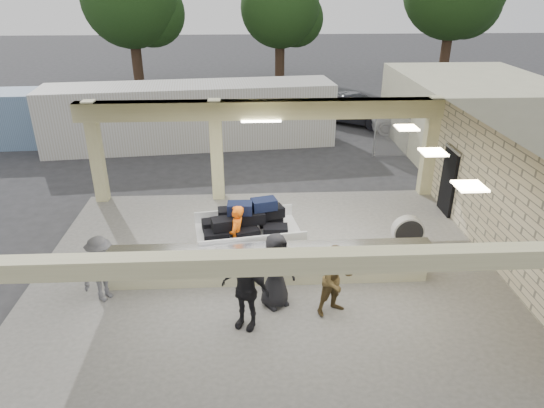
{
  "coord_description": "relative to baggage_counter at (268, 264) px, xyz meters",
  "views": [
    {
      "loc": [
        -0.41,
        -10.84,
        7.09
      ],
      "look_at": [
        0.18,
        1.0,
        1.54
      ],
      "focal_mm": 32.0,
      "sensor_mm": 36.0,
      "label": 1
    }
  ],
  "objects": [
    {
      "name": "ground",
      "position": [
        0.0,
        0.5,
        -0.59
      ],
      "size": [
        120.0,
        120.0,
        0.0
      ],
      "primitive_type": "plane",
      "color": "#2B2B2E",
      "rests_on": "ground"
    },
    {
      "name": "pavilion",
      "position": [
        0.21,
        1.16,
        0.76
      ],
      "size": [
        12.01,
        10.0,
        3.55
      ],
      "color": "#5F5C58",
      "rests_on": "ground"
    },
    {
      "name": "baggage_counter",
      "position": [
        0.0,
        0.0,
        0.0
      ],
      "size": [
        8.2,
        0.58,
        0.98
      ],
      "color": "#BEB98E",
      "rests_on": "pavilion"
    },
    {
      "name": "luggage_cart",
      "position": [
        -0.5,
        1.24,
        0.39
      ],
      "size": [
        3.03,
        2.14,
        1.63
      ],
      "rotation": [
        0.0,
        0.0,
        0.15
      ],
      "color": "silver",
      "rests_on": "pavilion"
    },
    {
      "name": "drum_fan",
      "position": [
        3.99,
        1.44,
        0.04
      ],
      "size": [
        0.89,
        0.49,
        0.99
      ],
      "rotation": [
        0.0,
        0.0,
        0.02
      ],
      "color": "silver",
      "rests_on": "pavilion"
    },
    {
      "name": "baggage_handler",
      "position": [
        -0.78,
        0.8,
        0.37
      ],
      "size": [
        0.51,
        0.7,
        1.72
      ],
      "primitive_type": "imported",
      "rotation": [
        0.0,
        0.0,
        4.42
      ],
      "color": "#FF630D",
      "rests_on": "pavilion"
    },
    {
      "name": "passenger_a",
      "position": [
        1.48,
        -1.34,
        0.37
      ],
      "size": [
        0.91,
        0.68,
        1.72
      ],
      "primitive_type": "imported",
      "rotation": [
        0.0,
        0.0,
        0.43
      ],
      "color": "brown",
      "rests_on": "pavilion"
    },
    {
      "name": "passenger_b",
      "position": [
        -0.56,
        -1.72,
        0.45
      ],
      "size": [
        1.17,
        0.83,
        1.88
      ],
      "primitive_type": "imported",
      "rotation": [
        0.0,
        0.0,
        -0.43
      ],
      "color": "black",
      "rests_on": "pavilion"
    },
    {
      "name": "passenger_c",
      "position": [
        -3.91,
        -0.56,
        0.35
      ],
      "size": [
        0.92,
        1.1,
        1.66
      ],
      "primitive_type": "imported",
      "rotation": [
        0.0,
        0.0,
        0.97
      ],
      "color": "#535359",
      "rests_on": "pavilion"
    },
    {
      "name": "passenger_d",
      "position": [
        0.14,
        -1.0,
        0.44
      ],
      "size": [
        0.97,
        0.77,
        1.85
      ],
      "primitive_type": "imported",
      "rotation": [
        0.0,
        0.0,
        0.52
      ],
      "color": "black",
      "rests_on": "pavilion"
    },
    {
      "name": "car_white_a",
      "position": [
        8.05,
        13.01,
        0.05
      ],
      "size": [
        4.77,
        2.95,
        1.27
      ],
      "primitive_type": "imported",
      "rotation": [
        0.0,
        0.0,
        1.37
      ],
      "color": "silver",
      "rests_on": "ground"
    },
    {
      "name": "car_white_b",
      "position": [
        13.68,
        14.8,
        0.14
      ],
      "size": [
        4.77,
        2.27,
        1.45
      ],
      "primitive_type": "imported",
      "rotation": [
        0.0,
        0.0,
        1.69
      ],
      "color": "silver",
      "rests_on": "ground"
    },
    {
      "name": "car_dark",
      "position": [
        5.24,
        14.72,
        0.18
      ],
      "size": [
        4.68,
        4.01,
        1.53
      ],
      "primitive_type": "imported",
      "rotation": [
        0.0,
        0.0,
        0.95
      ],
      "color": "black",
      "rests_on": "ground"
    },
    {
      "name": "container_white",
      "position": [
        -3.02,
        11.55,
        0.82
      ],
      "size": [
        13.15,
        3.91,
        2.81
      ],
      "primitive_type": "cube",
      "rotation": [
        0.0,
        0.0,
        0.1
      ],
      "color": "silver",
      "rests_on": "ground"
    },
    {
      "name": "fence",
      "position": [
        11.0,
        9.5,
        0.47
      ],
      "size": [
        12.06,
        0.06,
        2.03
      ],
      "color": "gray",
      "rests_on": "ground"
    },
    {
      "name": "tree_left",
      "position": [
        -7.68,
        24.66,
        5.0
      ],
      "size": [
        6.6,
        6.3,
        9.0
      ],
      "color": "#382619",
      "rests_on": "ground"
    },
    {
      "name": "tree_mid",
      "position": [
        2.32,
        26.66,
        4.38
      ],
      "size": [
        6.0,
        5.6,
        8.0
      ],
      "color": "#382619",
      "rests_on": "ground"
    },
    {
      "name": "adjacent_building",
      "position": [
        9.5,
        10.5,
        1.01
      ],
      "size": [
        6.0,
        8.0,
        3.2
      ],
      "primitive_type": "cube",
      "color": "beige",
      "rests_on": "ground"
    }
  ]
}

